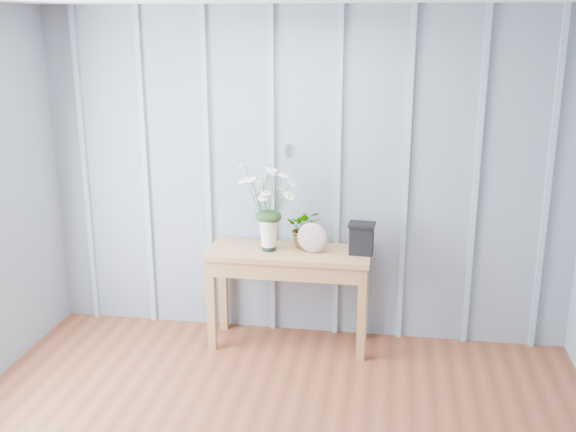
% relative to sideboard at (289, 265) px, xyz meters
% --- Properties ---
extents(room_shell, '(4.00, 4.50, 2.50)m').
position_rel_sideboard_xyz_m(room_shell, '(0.08, -1.08, 1.35)').
color(room_shell, gray).
rests_on(room_shell, ground).
extents(sideboard, '(1.20, 0.45, 0.75)m').
position_rel_sideboard_xyz_m(sideboard, '(0.00, 0.00, 0.00)').
color(sideboard, '#A47244').
rests_on(sideboard, ground).
extents(daisy_vase, '(0.47, 0.36, 0.66)m').
position_rel_sideboard_xyz_m(daisy_vase, '(-0.15, -0.01, 0.53)').
color(daisy_vase, black).
rests_on(daisy_vase, sideboard).
extents(spider_plant, '(0.27, 0.24, 0.29)m').
position_rel_sideboard_xyz_m(spider_plant, '(0.10, 0.12, 0.26)').
color(spider_plant, '#183415').
rests_on(spider_plant, sideboard).
extents(felt_disc_vessel, '(0.24, 0.10, 0.23)m').
position_rel_sideboard_xyz_m(felt_disc_vessel, '(0.18, -0.02, 0.23)').
color(felt_disc_vessel, '#7E495B').
rests_on(felt_disc_vessel, sideboard).
extents(carved_box, '(0.20, 0.16, 0.23)m').
position_rel_sideboard_xyz_m(carved_box, '(0.53, 0.01, 0.23)').
color(carved_box, black).
rests_on(carved_box, sideboard).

